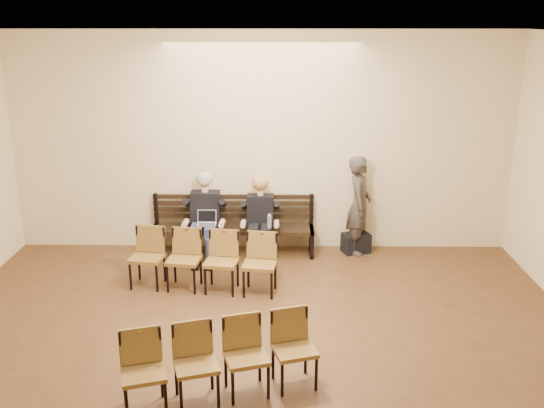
{
  "coord_description": "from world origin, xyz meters",
  "views": [
    {
      "loc": [
        0.28,
        -4.48,
        3.69
      ],
      "look_at": [
        0.17,
        4.05,
        1.03
      ],
      "focal_mm": 40.0,
      "sensor_mm": 36.0,
      "label": 1
    }
  ],
  "objects": [
    {
      "name": "laptop",
      "position": [
        -0.85,
        4.34,
        0.56
      ],
      "size": [
        0.32,
        0.26,
        0.22
      ],
      "primitive_type": "cube",
      "rotation": [
        0.0,
        0.0,
        0.09
      ],
      "color": "silver",
      "rests_on": "bench"
    },
    {
      "name": "seated_man",
      "position": [
        -0.89,
        4.53,
        0.68
      ],
      "size": [
        0.57,
        0.78,
        1.36
      ],
      "primitive_type": null,
      "color": "black",
      "rests_on": "ground"
    },
    {
      "name": "bag",
      "position": [
        1.53,
        4.75,
        0.16
      ],
      "size": [
        0.5,
        0.41,
        0.31
      ],
      "primitive_type": "cube",
      "rotation": [
        0.0,
        0.0,
        0.33
      ],
      "color": "black",
      "rests_on": "ground"
    },
    {
      "name": "chair_row_back",
      "position": [
        -0.29,
        0.79,
        0.4
      ],
      "size": [
        1.99,
        0.99,
        0.8
      ],
      "primitive_type": "cube",
      "rotation": [
        0.0,
        0.0,
        0.3
      ],
      "color": "olive",
      "rests_on": "ground"
    },
    {
      "name": "passerby",
      "position": [
        1.56,
        4.75,
        0.92
      ],
      "size": [
        0.55,
        0.74,
        1.84
      ],
      "primitive_type": "imported",
      "rotation": [
        0.0,
        0.0,
        1.39
      ],
      "color": "#3B3530",
      "rests_on": "ground"
    },
    {
      "name": "seated_woman",
      "position": [
        -0.02,
        4.53,
        0.6
      ],
      "size": [
        0.52,
        0.72,
        1.2
      ],
      "primitive_type": null,
      "color": "black",
      "rests_on": "ground"
    },
    {
      "name": "bench",
      "position": [
        -0.46,
        4.65,
        0.23
      ],
      "size": [
        2.6,
        0.9,
        0.45
      ],
      "primitive_type": "cube",
      "color": "black",
      "rests_on": "ground"
    },
    {
      "name": "room_walls",
      "position": [
        0.0,
        0.79,
        2.54
      ],
      "size": [
        8.02,
        10.01,
        3.51
      ],
      "color": "beige",
      "rests_on": "ground"
    },
    {
      "name": "chair_row_front",
      "position": [
        -0.78,
        3.31,
        0.42
      ],
      "size": [
        2.1,
        0.74,
        0.85
      ],
      "primitive_type": "cube",
      "rotation": [
        0.0,
        0.0,
        -0.14
      ],
      "color": "olive",
      "rests_on": "ground"
    },
    {
      "name": "water_bottle",
      "position": [
        0.13,
        4.29,
        0.56
      ],
      "size": [
        0.07,
        0.07,
        0.22
      ],
      "primitive_type": "cylinder",
      "rotation": [
        0.0,
        0.0,
        0.0
      ],
      "color": "silver",
      "rests_on": "bench"
    }
  ]
}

